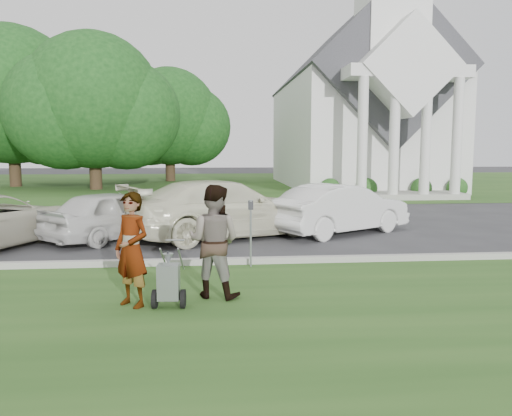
{
  "coord_description": "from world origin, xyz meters",
  "views": [
    {
      "loc": [
        -0.75,
        -10.14,
        2.51
      ],
      "look_at": [
        0.16,
        0.0,
        1.31
      ],
      "focal_mm": 35.0,
      "sensor_mm": 36.0,
      "label": 1
    }
  ],
  "objects": [
    {
      "name": "tree_back",
      "position": [
        -4.01,
        29.99,
        4.73
      ],
      "size": [
        9.61,
        7.6,
        8.89
      ],
      "color": "#332316",
      "rests_on": "ground"
    },
    {
      "name": "curb",
      "position": [
        0.0,
        0.55,
        0.07
      ],
      "size": [
        80.0,
        0.18,
        0.15
      ],
      "primitive_type": "cube",
      "color": "#9E9E93",
      "rests_on": "ground"
    },
    {
      "name": "striping_cart",
      "position": [
        -1.44,
        -2.37,
        0.41
      ],
      "size": [
        0.54,
        1.05,
        0.96
      ],
      "rotation": [
        0.0,
        0.0,
        -0.06
      ],
      "color": "black",
      "rests_on": "ground"
    },
    {
      "name": "church",
      "position": [
        9.0,
        23.11,
        5.94
      ],
      "size": [
        9.19,
        19.0,
        24.1
      ],
      "color": "white",
      "rests_on": "ground"
    },
    {
      "name": "tree_far",
      "position": [
        -14.01,
        24.99,
        5.69
      ],
      "size": [
        11.64,
        9.2,
        10.73
      ],
      "color": "#332316",
      "rests_on": "ground"
    },
    {
      "name": "tree_left",
      "position": [
        -8.01,
        21.99,
        5.11
      ],
      "size": [
        10.63,
        8.4,
        9.71
      ],
      "color": "#332316",
      "rests_on": "ground"
    },
    {
      "name": "parking_meter_near",
      "position": [
        0.07,
        0.29,
        0.91
      ],
      "size": [
        0.1,
        0.09,
        1.45
      ],
      "color": "gray",
      "rests_on": "ground"
    },
    {
      "name": "person_right",
      "position": [
        -0.72,
        -1.83,
        0.96
      ],
      "size": [
        1.13,
        1.02,
        1.91
      ],
      "primitive_type": "imported",
      "rotation": [
        0.0,
        0.0,
        2.76
      ],
      "color": "#999999",
      "rests_on": "ground"
    },
    {
      "name": "ground",
      "position": [
        0.0,
        0.0,
        0.0
      ],
      "size": [
        120.0,
        120.0,
        0.0
      ],
      "primitive_type": "plane",
      "color": "#333335",
      "rests_on": "ground"
    },
    {
      "name": "person_left",
      "position": [
        -2.02,
        -2.23,
        0.92
      ],
      "size": [
        0.8,
        0.76,
        1.83
      ],
      "primitive_type": "imported",
      "rotation": [
        0.0,
        0.0,
        -0.67
      ],
      "color": "#999999",
      "rests_on": "ground"
    },
    {
      "name": "grass_strip",
      "position": [
        0.0,
        -3.0,
        0.01
      ],
      "size": [
        80.0,
        7.0,
        0.01
      ],
      "primitive_type": "cube",
      "color": "#254A19",
      "rests_on": "ground"
    },
    {
      "name": "car_c",
      "position": [
        -0.4,
        3.99,
        0.82
      ],
      "size": [
        6.1,
        4.56,
        1.64
      ],
      "primitive_type": "imported",
      "rotation": [
        0.0,
        0.0,
        2.03
      ],
      "color": "#E8E6C5",
      "rests_on": "ground"
    },
    {
      "name": "car_b",
      "position": [
        -3.46,
        3.96,
        0.7
      ],
      "size": [
        3.95,
        4.17,
        1.4
      ],
      "primitive_type": "imported",
      "rotation": [
        0.0,
        0.0,
        2.42
      ],
      "color": "silver",
      "rests_on": "ground"
    },
    {
      "name": "church_lawn",
      "position": [
        0.0,
        27.0,
        0.01
      ],
      "size": [
        80.0,
        30.0,
        0.01
      ],
      "primitive_type": "cube",
      "color": "#254A19",
      "rests_on": "ground"
    },
    {
      "name": "car_d",
      "position": [
        3.09,
        4.37,
        0.74
      ],
      "size": [
        4.68,
        3.65,
        1.48
      ],
      "primitive_type": "imported",
      "rotation": [
        0.0,
        0.0,
        2.11
      ],
      "color": "silver",
      "rests_on": "ground"
    }
  ]
}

